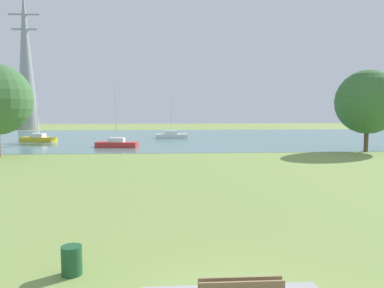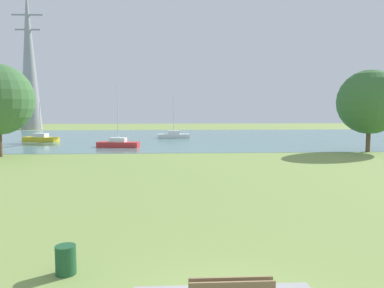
% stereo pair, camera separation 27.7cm
% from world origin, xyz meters
% --- Properties ---
extents(ground_plane, '(160.00, 160.00, 0.00)m').
position_xyz_m(ground_plane, '(0.00, 22.00, 0.00)').
color(ground_plane, '#7F994C').
extents(litter_bin, '(0.56, 0.56, 0.80)m').
position_xyz_m(litter_bin, '(-4.16, 2.64, 0.40)').
color(litter_bin, '#1E512D').
rests_on(litter_bin, ground).
extents(water_surface, '(140.00, 40.00, 0.02)m').
position_xyz_m(water_surface, '(0.00, 50.00, 0.01)').
color(water_surface, slate).
rests_on(water_surface, ground).
extents(sailboat_yellow, '(5.03, 2.76, 5.28)m').
position_xyz_m(sailboat_yellow, '(-19.03, 44.20, 0.44)').
color(sailboat_yellow, yellow).
rests_on(sailboat_yellow, water_surface).
extents(sailboat_white, '(4.88, 1.78, 6.34)m').
position_xyz_m(sailboat_white, '(-1.00, 49.17, 0.46)').
color(sailboat_white, white).
rests_on(sailboat_white, water_surface).
extents(sailboat_red, '(4.97, 2.23, 7.29)m').
position_xyz_m(sailboat_red, '(-7.48, 36.24, 0.47)').
color(sailboat_red, red).
rests_on(sailboat_red, water_surface).
extents(tree_east_near, '(6.58, 6.58, 8.46)m').
position_xyz_m(tree_east_near, '(19.08, 30.19, 5.16)').
color(tree_east_near, brown).
rests_on(tree_east_near, ground).
extents(electricity_pylon, '(6.40, 4.40, 29.80)m').
position_xyz_m(electricity_pylon, '(-31.21, 74.34, 14.91)').
color(electricity_pylon, gray).
rests_on(electricity_pylon, ground).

